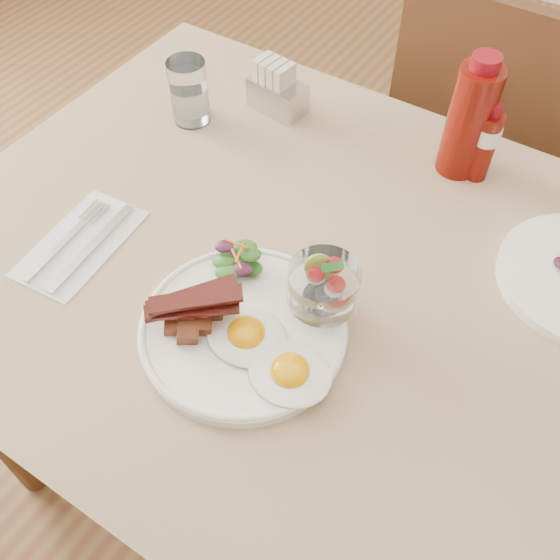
{
  "coord_description": "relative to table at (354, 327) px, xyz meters",
  "views": [
    {
      "loc": [
        0.19,
        -0.51,
        1.46
      ],
      "look_at": [
        -0.08,
        -0.09,
        0.82
      ],
      "focal_mm": 40.0,
      "sensor_mm": 36.0,
      "label": 1
    }
  ],
  "objects": [
    {
      "name": "ketchup_bottle",
      "position": [
        0.01,
        0.32,
        0.19
      ],
      "size": [
        0.09,
        0.09,
        0.21
      ],
      "rotation": [
        0.0,
        0.0,
        -0.35
      ],
      "color": "#600C05",
      "rests_on": "table"
    },
    {
      "name": "napkin_cutlery",
      "position": [
        -0.4,
        -0.15,
        0.09
      ],
      "size": [
        0.13,
        0.21,
        0.01
      ],
      "rotation": [
        0.0,
        0.0,
        0.08
      ],
      "color": "silver",
      "rests_on": "table"
    },
    {
      "name": "hot_sauce_bottle",
      "position": [
        0.05,
        0.32,
        0.16
      ],
      "size": [
        0.05,
        0.05,
        0.14
      ],
      "rotation": [
        0.0,
        0.0,
        0.4
      ],
      "color": "#600C05",
      "rests_on": "table"
    },
    {
      "name": "main_plate",
      "position": [
        -0.1,
        -0.15,
        0.1
      ],
      "size": [
        0.28,
        0.28,
        0.02
      ],
      "primitive_type": "cylinder",
      "color": "white",
      "rests_on": "table"
    },
    {
      "name": "side_salad",
      "position": [
        -0.16,
        -0.07,
        0.12
      ],
      "size": [
        0.08,
        0.08,
        0.04
      ],
      "rotation": [
        0.0,
        0.0,
        -0.28
      ],
      "color": "#1E4A13",
      "rests_on": "main_plate"
    },
    {
      "name": "water_glass",
      "position": [
        -0.44,
        0.19,
        0.14
      ],
      "size": [
        0.07,
        0.07,
        0.11
      ],
      "color": "white",
      "rests_on": "table"
    },
    {
      "name": "chair_far",
      "position": [
        0.0,
        0.66,
        -0.14
      ],
      "size": [
        0.42,
        0.42,
        0.93
      ],
      "color": "#52311A",
      "rests_on": "ground"
    },
    {
      "name": "fruit_cup",
      "position": [
        -0.02,
        -0.07,
        0.16
      ],
      "size": [
        0.1,
        0.1,
        0.1
      ],
      "rotation": [
        0.0,
        0.0,
        0.28
      ],
      "color": "white",
      "rests_on": "main_plate"
    },
    {
      "name": "bacon_potato_pile",
      "position": [
        -0.16,
        -0.18,
        0.13
      ],
      "size": [
        0.12,
        0.11,
        0.06
      ],
      "rotation": [
        0.0,
        0.0,
        0.31
      ],
      "color": "maroon",
      "rests_on": "main_plate"
    },
    {
      "name": "sugar_caddy",
      "position": [
        -0.33,
        0.29,
        0.13
      ],
      "size": [
        0.11,
        0.07,
        0.09
      ],
      "rotation": [
        0.0,
        0.0,
        -0.13
      ],
      "color": "silver",
      "rests_on": "table"
    },
    {
      "name": "table",
      "position": [
        0.0,
        0.0,
        0.0
      ],
      "size": [
        1.33,
        0.88,
        0.75
      ],
      "color": "#52311A",
      "rests_on": "ground"
    },
    {
      "name": "fried_eggs",
      "position": [
        -0.05,
        -0.17,
        0.11
      ],
      "size": [
        0.22,
        0.15,
        0.03
      ],
      "rotation": [
        0.0,
        0.0,
        0.42
      ],
      "color": "white",
      "rests_on": "main_plate"
    }
  ]
}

